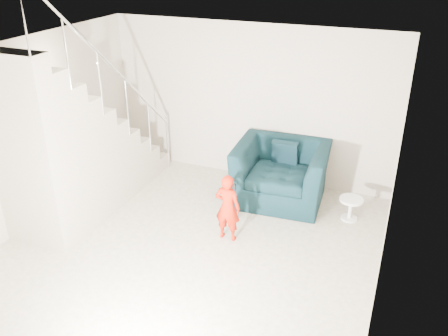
% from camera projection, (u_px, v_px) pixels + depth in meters
% --- Properties ---
extents(floor, '(5.50, 5.50, 0.00)m').
position_uv_depth(floor, '(180.00, 259.00, 6.38)').
color(floor, gray).
rests_on(floor, ground).
extents(ceiling, '(5.50, 5.50, 0.00)m').
position_uv_depth(ceiling, '(171.00, 59.00, 5.20)').
color(ceiling, silver).
rests_on(ceiling, back_wall).
extents(back_wall, '(5.00, 0.00, 5.00)m').
position_uv_depth(back_wall, '(250.00, 104.00, 8.09)').
color(back_wall, '#BBAC98').
rests_on(back_wall, floor).
extents(front_wall, '(5.00, 0.00, 5.00)m').
position_uv_depth(front_wall, '(6.00, 320.00, 3.50)').
color(front_wall, '#BBAC98').
rests_on(front_wall, floor).
extents(left_wall, '(0.00, 5.50, 5.50)m').
position_uv_depth(left_wall, '(17.00, 140.00, 6.64)').
color(left_wall, '#BBAC98').
rests_on(left_wall, floor).
extents(right_wall, '(0.00, 5.50, 5.50)m').
position_uv_depth(right_wall, '(389.00, 208.00, 4.95)').
color(right_wall, '#BBAC98').
rests_on(right_wall, floor).
extents(armchair, '(1.53, 1.36, 0.94)m').
position_uv_depth(armchair, '(281.00, 173.00, 7.67)').
color(armchair, black).
rests_on(armchair, floor).
extents(toddler, '(0.37, 0.24, 1.01)m').
position_uv_depth(toddler, '(228.00, 208.00, 6.62)').
color(toddler, '#A80805').
rests_on(toddler, floor).
extents(side_table, '(0.36, 0.36, 0.36)m').
position_uv_depth(side_table, '(351.00, 205.00, 7.19)').
color(side_table, white).
rests_on(side_table, floor).
extents(staircase, '(1.02, 3.03, 3.62)m').
position_uv_depth(staircase, '(75.00, 156.00, 7.10)').
color(staircase, '#ADA089').
rests_on(staircase, floor).
extents(cushion, '(0.43, 0.21, 0.43)m').
position_uv_depth(cushion, '(285.00, 153.00, 7.78)').
color(cushion, black).
rests_on(cushion, armchair).
extents(throw, '(0.05, 0.45, 0.51)m').
position_uv_depth(throw, '(245.00, 162.00, 7.75)').
color(throw, black).
rests_on(throw, armchair).
extents(phone, '(0.03, 0.05, 0.10)m').
position_uv_depth(phone, '(235.00, 187.00, 6.37)').
color(phone, black).
rests_on(phone, toddler).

